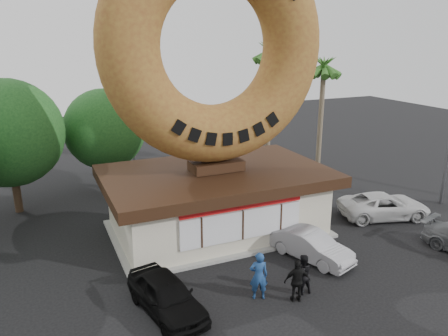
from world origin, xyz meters
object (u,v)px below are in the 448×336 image
object	(u,v)px
person_right	(297,281)
car_white	(384,206)
person_center	(302,274)
donut_shop	(216,199)
car_black	(166,295)
car_silver	(311,246)
giant_donut	(215,47)
person_left	(259,276)
street_lamp	(134,117)

from	to	relation	value
person_right	car_white	size ratio (longest dim) A/B	0.35
person_center	person_right	bearing A→B (deg)	41.67
donut_shop	person_right	xyz separation A→B (m)	(0.32, -7.13, -0.90)
car_black	car_silver	distance (m)	7.29
giant_donut	car_silver	size ratio (longest dim) A/B	2.78
car_black	car_silver	bearing A→B (deg)	-1.11
donut_shop	person_left	size ratio (longest dim) A/B	5.72
donut_shop	person_center	world-z (taller)	donut_shop
donut_shop	car_black	bearing A→B (deg)	-127.42
giant_donut	person_right	xyz separation A→B (m)	(0.32, -7.15, -8.44)
donut_shop	car_silver	bearing A→B (deg)	-58.99
giant_donut	car_white	bearing A→B (deg)	-13.51
person_right	car_silver	world-z (taller)	person_right
donut_shop	person_center	size ratio (longest dim) A/B	6.77
car_white	car_black	bearing A→B (deg)	120.64
person_center	giant_donut	bearing A→B (deg)	-80.47
person_center	car_silver	xyz separation A→B (m)	(1.94, 2.17, -0.17)
car_black	person_right	bearing A→B (deg)	-26.49
street_lamp	person_left	bearing A→B (deg)	-86.77
person_center	person_right	world-z (taller)	person_right
person_right	car_black	xyz separation A→B (m)	(-4.76, 1.33, -0.16)
giant_donut	person_center	size ratio (longest dim) A/B	6.66
street_lamp	person_right	distance (m)	17.66
person_left	person_right	distance (m)	1.47
giant_donut	car_white	distance (m)	12.83
person_right	car_black	size ratio (longest dim) A/B	0.42
street_lamp	person_right	xyz separation A→B (m)	(2.18, -17.15, -3.62)
donut_shop	car_silver	distance (m)	5.44
person_left	car_silver	world-z (taller)	person_left
giant_donut	car_white	size ratio (longest dim) A/B	2.21
person_right	donut_shop	bearing A→B (deg)	-69.77
street_lamp	person_right	world-z (taller)	street_lamp
car_silver	donut_shop	bearing A→B (deg)	101.78
street_lamp	person_center	distance (m)	17.35
car_white	person_right	bearing A→B (deg)	134.81
person_center	car_white	world-z (taller)	person_center
giant_donut	person_center	world-z (taller)	giant_donut
person_left	car_silver	bearing A→B (deg)	-133.92
giant_donut	person_left	size ratio (longest dim) A/B	5.63
person_left	car_silver	xyz separation A→B (m)	(3.67, 1.80, -0.32)
giant_donut	car_black	xyz separation A→B (m)	(-4.44, -5.82, -8.60)
person_left	car_black	distance (m)	3.56
street_lamp	car_white	world-z (taller)	street_lamp
person_left	person_center	world-z (taller)	person_left
car_silver	person_center	bearing A→B (deg)	-150.91
car_black	street_lamp	bearing A→B (deg)	69.83
donut_shop	person_center	bearing A→B (deg)	-83.17
giant_donut	car_silver	world-z (taller)	giant_donut
car_black	car_white	bearing A→B (deg)	3.83
street_lamp	car_black	world-z (taller)	street_lamp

